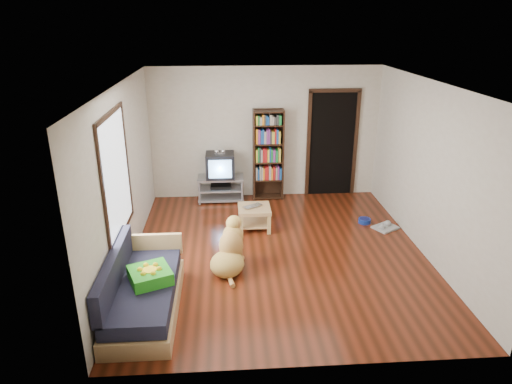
{
  "coord_description": "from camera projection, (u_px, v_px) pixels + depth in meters",
  "views": [
    {
      "loc": [
        -0.79,
        -6.29,
        3.46
      ],
      "look_at": [
        -0.33,
        0.33,
        0.9
      ],
      "focal_mm": 32.0,
      "sensor_mm": 36.0,
      "label": 1
    }
  ],
  "objects": [
    {
      "name": "wall_right",
      "position": [
        429.0,
        171.0,
        6.82
      ],
      "size": [
        0.0,
        5.0,
        5.0
      ],
      "primitive_type": "plane",
      "rotation": [
        1.57,
        0.0,
        -1.57
      ],
      "color": "beige",
      "rests_on": "ground"
    },
    {
      "name": "sofa",
      "position": [
        141.0,
        293.0,
        5.65
      ],
      "size": [
        0.8,
        1.8,
        0.8
      ],
      "color": "tan",
      "rests_on": "ground"
    },
    {
      "name": "laptop",
      "position": [
        254.0,
        207.0,
        7.79
      ],
      "size": [
        0.39,
        0.36,
        0.03
      ],
      "primitive_type": "imported",
      "rotation": [
        0.0,
        0.0,
        0.55
      ],
      "color": "silver",
      "rests_on": "coffee_table"
    },
    {
      "name": "wall_left",
      "position": [
        124.0,
        178.0,
        6.53
      ],
      "size": [
        0.0,
        5.0,
        5.0
      ],
      "primitive_type": "plane",
      "rotation": [
        1.57,
        0.0,
        1.57
      ],
      "color": "beige",
      "rests_on": "ground"
    },
    {
      "name": "bookshelf",
      "position": [
        268.0,
        150.0,
        8.97
      ],
      "size": [
        0.6,
        0.3,
        1.8
      ],
      "color": "black",
      "rests_on": "ground"
    },
    {
      "name": "dog",
      "position": [
        230.0,
        251.0,
        6.6
      ],
      "size": [
        0.63,
        0.95,
        0.78
      ],
      "color": "#B69B46",
      "rests_on": "ground"
    },
    {
      "name": "grey_rag",
      "position": [
        385.0,
        228.0,
        7.96
      ],
      "size": [
        0.51,
        0.48,
        0.03
      ],
      "primitive_type": "cube",
      "rotation": [
        0.0,
        0.0,
        0.53
      ],
      "color": "gray",
      "rests_on": "ground"
    },
    {
      "name": "window",
      "position": [
        116.0,
        176.0,
        6.0
      ],
      "size": [
        0.03,
        1.46,
        1.7
      ],
      "color": "white",
      "rests_on": "wall_left"
    },
    {
      "name": "ceiling",
      "position": [
        282.0,
        84.0,
        6.21
      ],
      "size": [
        5.0,
        5.0,
        0.0
      ],
      "primitive_type": "plane",
      "rotation": [
        3.14,
        0.0,
        0.0
      ],
      "color": "white",
      "rests_on": "ground"
    },
    {
      "name": "wall_front",
      "position": [
        311.0,
        259.0,
        4.35
      ],
      "size": [
        4.5,
        0.0,
        4.5
      ],
      "primitive_type": "plane",
      "rotation": [
        -1.57,
        0.0,
        0.0
      ],
      "color": "beige",
      "rests_on": "ground"
    },
    {
      "name": "ground",
      "position": [
        278.0,
        253.0,
        7.15
      ],
      "size": [
        5.0,
        5.0,
        0.0
      ],
      "primitive_type": "plane",
      "color": "#5A1F0F",
      "rests_on": "ground"
    },
    {
      "name": "wall_back",
      "position": [
        265.0,
        133.0,
        9.01
      ],
      "size": [
        4.5,
        0.0,
        4.5
      ],
      "primitive_type": "plane",
      "rotation": [
        1.57,
        0.0,
        0.0
      ],
      "color": "beige",
      "rests_on": "ground"
    },
    {
      "name": "coffee_table",
      "position": [
        254.0,
        214.0,
        7.87
      ],
      "size": [
        0.55,
        0.55,
        0.4
      ],
      "color": "tan",
      "rests_on": "ground"
    },
    {
      "name": "dog_bowl",
      "position": [
        365.0,
        221.0,
        8.16
      ],
      "size": [
        0.22,
        0.22,
        0.08
      ],
      "primitive_type": "cylinder",
      "color": "navy",
      "rests_on": "ground"
    },
    {
      "name": "doorway",
      "position": [
        332.0,
        141.0,
        9.14
      ],
      "size": [
        1.03,
        0.05,
        2.19
      ],
      "color": "black",
      "rests_on": "wall_back"
    },
    {
      "name": "green_cushion",
      "position": [
        150.0,
        275.0,
        5.58
      ],
      "size": [
        0.62,
        0.62,
        0.16
      ],
      "primitive_type": "cube",
      "rotation": [
        0.0,
        0.0,
        0.4
      ],
      "color": "green",
      "rests_on": "sofa"
    },
    {
      "name": "tv_stand",
      "position": [
        221.0,
        188.0,
        9.09
      ],
      "size": [
        0.9,
        0.45,
        0.5
      ],
      "color": "#99999E",
      "rests_on": "ground"
    },
    {
      "name": "crt_tv",
      "position": [
        220.0,
        165.0,
        8.94
      ],
      "size": [
        0.55,
        0.52,
        0.58
      ],
      "color": "black",
      "rests_on": "tv_stand"
    }
  ]
}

